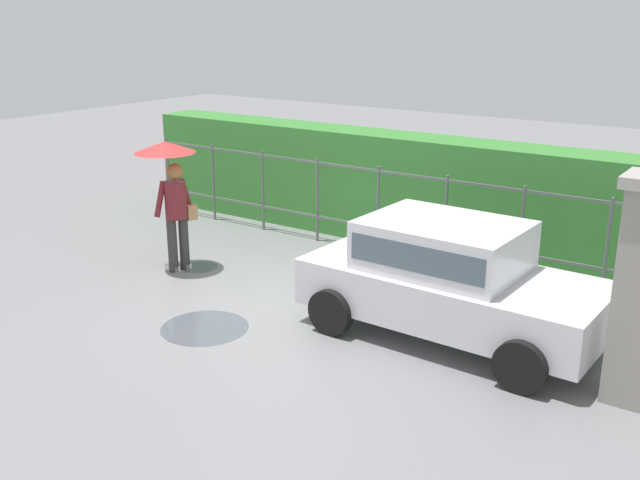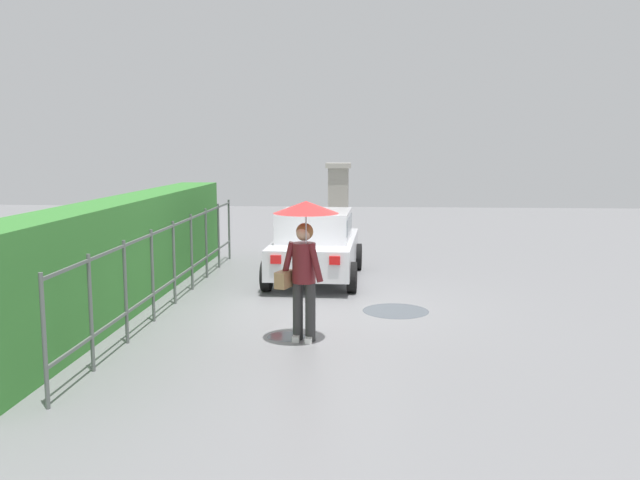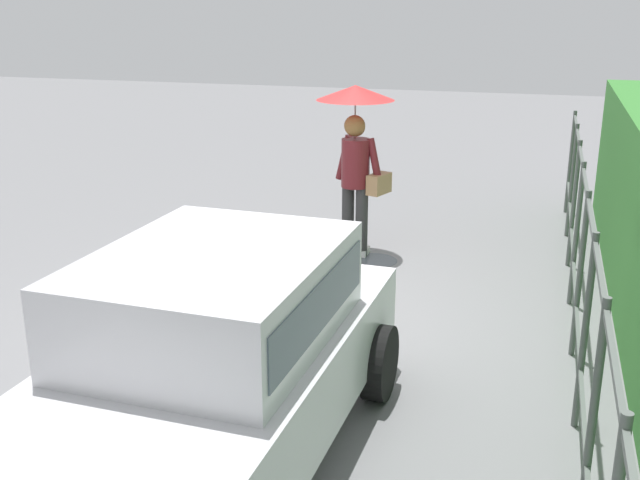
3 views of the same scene
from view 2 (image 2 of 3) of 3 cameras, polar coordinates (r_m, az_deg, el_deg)
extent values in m
plane|color=slate|center=(12.09, 0.88, -5.56)|extent=(40.00, 40.00, 0.00)
cube|color=silver|center=(14.37, -0.36, -1.05)|extent=(3.75, 1.76, 0.60)
cube|color=silver|center=(14.14, -0.43, 1.26)|extent=(1.95, 1.50, 0.60)
cube|color=#4C5B66|center=(14.14, -0.43, 1.34)|extent=(1.79, 1.52, 0.33)
cylinder|color=black|center=(15.75, -2.93, -1.31)|extent=(0.61, 0.20, 0.60)
cylinder|color=black|center=(15.59, 3.19, -1.40)|extent=(0.61, 0.20, 0.60)
cylinder|color=black|center=(13.32, -4.53, -3.01)|extent=(0.61, 0.20, 0.60)
cylinder|color=black|center=(13.13, 2.72, -3.16)|extent=(0.61, 0.20, 0.60)
cube|color=red|center=(12.60, -3.74, -1.64)|extent=(0.07, 0.20, 0.16)
cube|color=red|center=(12.47, 1.25, -1.73)|extent=(0.07, 0.20, 0.16)
cylinder|color=#333333|center=(9.86, -0.82, -6.10)|extent=(0.15, 0.15, 0.86)
cylinder|color=#333333|center=(9.94, -1.88, -5.99)|extent=(0.15, 0.15, 0.86)
cube|color=white|center=(9.91, -0.95, -8.37)|extent=(0.26, 0.10, 0.08)
cube|color=white|center=(9.99, -2.02, -8.24)|extent=(0.26, 0.10, 0.08)
cylinder|color=maroon|center=(9.75, -1.36, -1.93)|extent=(0.34, 0.34, 0.58)
sphere|color=#DBAD89|center=(9.68, -1.37, 0.57)|extent=(0.22, 0.22, 0.22)
sphere|color=olive|center=(9.71, -1.30, 0.71)|extent=(0.25, 0.25, 0.25)
cylinder|color=maroon|center=(9.58, -0.36, -1.92)|extent=(0.16, 0.24, 0.56)
cylinder|color=maroon|center=(9.76, -2.74, -1.75)|extent=(0.16, 0.24, 0.56)
cylinder|color=#B2B2B7|center=(9.57, -1.18, -0.02)|extent=(0.02, 0.02, 0.77)
cone|color=red|center=(9.52, -1.19, 2.79)|extent=(0.93, 0.93, 0.17)
cube|color=tan|center=(9.79, -3.04, -3.32)|extent=(0.37, 0.26, 0.24)
cube|color=gray|center=(16.48, 1.55, 2.09)|extent=(0.48, 0.48, 2.30)
cube|color=#9E998E|center=(16.40, 1.57, 6.30)|extent=(0.60, 0.60, 0.12)
cylinder|color=#59605B|center=(7.85, -22.23, -7.94)|extent=(0.05, 0.05, 1.50)
cylinder|color=#59605B|center=(8.94, -18.76, -5.88)|extent=(0.05, 0.05, 1.50)
cylinder|color=#59605B|center=(10.06, -16.08, -4.26)|extent=(0.05, 0.05, 1.50)
cylinder|color=#59605B|center=(11.20, -13.94, -2.96)|extent=(0.05, 0.05, 1.50)
cylinder|color=#59605B|center=(12.36, -12.21, -1.89)|extent=(0.05, 0.05, 1.50)
cylinder|color=#59605B|center=(13.54, -10.78, -1.02)|extent=(0.05, 0.05, 1.50)
cylinder|color=#59605B|center=(14.72, -9.57, -0.28)|extent=(0.05, 0.05, 1.50)
cylinder|color=#59605B|center=(15.91, -8.55, 0.35)|extent=(0.05, 0.05, 1.50)
cylinder|color=#59605B|center=(17.11, -7.67, 0.89)|extent=(0.05, 0.05, 1.50)
cube|color=#59605B|center=(12.27, -12.30, 1.19)|extent=(9.87, 0.03, 0.04)
cube|color=#59605B|center=(12.42, -12.17, -3.26)|extent=(9.87, 0.03, 0.04)
cube|color=#387F33|center=(12.60, -15.99, -0.92)|extent=(10.87, 0.90, 1.90)
cylinder|color=#4C545B|center=(11.79, 6.40, -5.96)|extent=(1.14, 1.14, 0.00)
cylinder|color=#4C545B|center=(10.19, -2.86, -8.13)|extent=(0.57, 0.57, 0.00)
camera|label=1|loc=(18.93, 25.52, 10.47)|focal=40.98mm
camera|label=3|loc=(18.45, -5.60, 8.48)|focal=42.55mm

